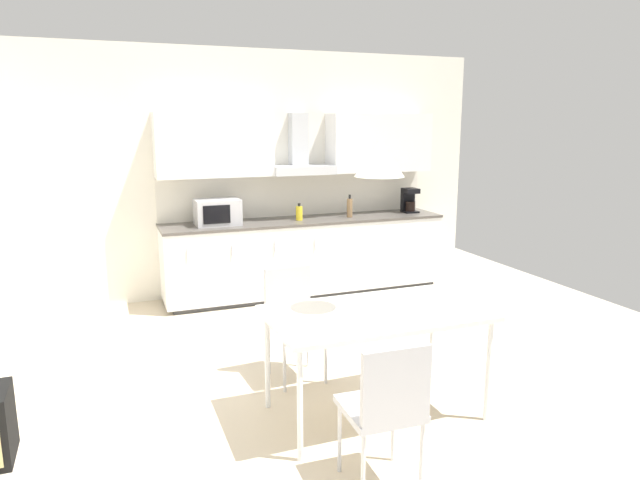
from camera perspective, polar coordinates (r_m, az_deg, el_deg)
name	(u,v)px	position (r m, az deg, el deg)	size (l,w,h in m)	color
ground_plane	(310,390)	(4.47, -0.96, -14.73)	(7.74, 8.06, 0.02)	beige
wall_back	(228,174)	(6.67, -9.17, 6.52)	(6.19, 0.10, 2.79)	silver
kitchen_counter	(306,256)	(6.69, -1.43, -1.58)	(3.30, 0.66, 0.88)	#333333
backsplash_tile	(297,195)	(6.85, -2.32, 4.51)	(3.28, 0.02, 0.49)	silver
upper_wall_cabinets	(301,145)	(6.65, -1.92, 9.49)	(3.28, 0.40, 0.69)	silver
microwave	(217,212)	(6.31, -10.23, 2.78)	(0.48, 0.35, 0.28)	#ADADB2
coffee_maker	(409,200)	(7.17, 8.89, 3.95)	(0.18, 0.19, 0.30)	black
bottle_yellow	(299,213)	(6.51, -2.09, 2.72)	(0.08, 0.08, 0.20)	yellow
bottle_brown	(350,208)	(6.72, 2.98, 3.26)	(0.07, 0.07, 0.27)	brown
dining_table	(376,318)	(3.87, 5.65, -7.72)	(1.45, 0.82, 0.74)	silver
chair_far_left	(292,311)	(4.49, -2.78, -7.10)	(0.43, 0.43, 0.87)	#B2B2B7
chair_near_left	(387,401)	(3.15, 6.71, -15.74)	(0.41, 0.41, 0.87)	#B2B2B7
pendant_lamp	(380,159)	(3.66, 5.99, 8.04)	(0.32, 0.32, 0.22)	silver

